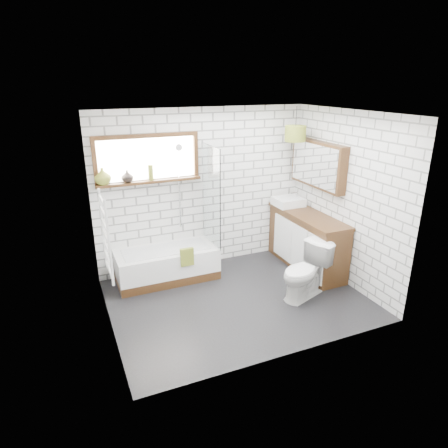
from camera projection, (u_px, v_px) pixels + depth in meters
name	position (u px, v px, depth m)	size (l,w,h in m)	color
floor	(237.00, 299.00, 5.55)	(3.40, 2.60, 0.01)	black
ceiling	(240.00, 113.00, 4.69)	(3.40, 2.60, 0.01)	white
wall_back	(203.00, 190.00, 6.25)	(3.40, 0.01, 2.50)	white
wall_front	(294.00, 252.00, 3.99)	(3.40, 0.01, 2.50)	white
wall_left	(101.00, 233.00, 4.49)	(0.01, 2.60, 2.50)	white
wall_right	(345.00, 199.00, 5.75)	(0.01, 2.60, 2.50)	white
window	(148.00, 159.00, 5.71)	(1.52, 0.16, 0.68)	#311C0D
towel_radiator	(106.00, 236.00, 4.52)	(0.06, 0.52, 1.00)	white
mirror_cabinet	(318.00, 164.00, 6.10)	(0.16, 1.20, 0.70)	#311C0D
shower_riser	(179.00, 187.00, 6.03)	(0.02, 0.02, 1.30)	silver
bathtub	(167.00, 264.00, 6.03)	(1.50, 0.66, 0.49)	white
shower_screen	(211.00, 196.00, 5.96)	(0.02, 0.72, 1.50)	white
towel_green	(187.00, 257.00, 5.75)	(0.20, 0.05, 0.27)	olive
towel_beige	(187.00, 257.00, 5.75)	(0.19, 0.05, 0.24)	tan
vanity	(307.00, 241.00, 6.36)	(0.51, 1.59, 0.91)	#311C0D
basin	(288.00, 202.00, 6.59)	(0.45, 0.40, 0.13)	white
tap	(297.00, 197.00, 6.63)	(0.03, 0.03, 0.16)	silver
toilet	(305.00, 272.00, 5.49)	(0.76, 0.43, 0.77)	white
vase_olive	(103.00, 178.00, 5.51)	(0.23, 0.23, 0.24)	olive
vase_dark	(127.00, 178.00, 5.64)	(0.17, 0.17, 0.17)	black
bottle	(151.00, 174.00, 5.76)	(0.07, 0.07, 0.22)	olive
pendant	(295.00, 134.00, 6.07)	(0.32, 0.32, 0.24)	olive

